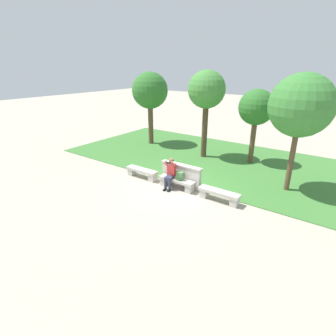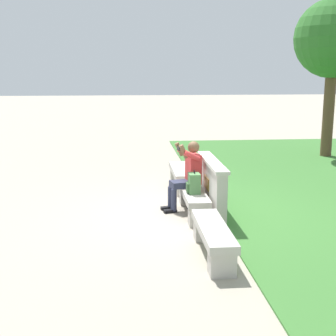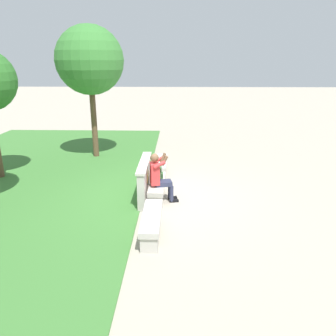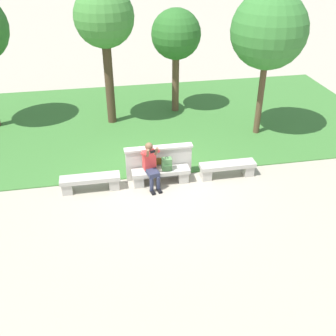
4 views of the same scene
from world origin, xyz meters
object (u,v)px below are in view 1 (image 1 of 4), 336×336
(person_photographer, at_px, (170,172))
(tree_far_back, at_px, (301,106))
(bench_main, at_px, (142,172))
(bench_near, at_px, (177,182))
(bench_mid, at_px, (219,194))
(tree_right_background, at_px, (207,91))
(backpack, at_px, (180,176))
(tree_left_background, at_px, (256,108))
(tree_behind_wall, at_px, (150,91))

(person_photographer, bearing_deg, tree_far_back, 32.49)
(bench_main, xyz_separation_m, bench_near, (1.99, 0.00, 0.00))
(bench_main, xyz_separation_m, bench_mid, (3.98, 0.00, 0.00))
(bench_main, height_order, bench_mid, same)
(bench_main, bearing_deg, bench_near, 0.00)
(person_photographer, height_order, tree_right_background, tree_right_background)
(person_photographer, bearing_deg, bench_main, 177.45)
(bench_mid, bearing_deg, backpack, -179.31)
(bench_main, bearing_deg, tree_far_back, 23.79)
(person_photographer, height_order, tree_left_background, tree_left_background)
(tree_left_background, distance_m, tree_right_background, 2.77)
(tree_left_background, bearing_deg, tree_far_back, -45.64)
(tree_far_back, bearing_deg, tree_left_background, 134.36)
(bench_main, height_order, bench_near, same)
(person_photographer, height_order, tree_far_back, tree_far_back)
(bench_main, relative_size, bench_near, 1.00)
(bench_near, relative_size, tree_right_background, 0.34)
(tree_right_background, bearing_deg, bench_mid, -55.21)
(bench_main, relative_size, tree_left_background, 0.42)
(person_photographer, bearing_deg, tree_behind_wall, 135.81)
(bench_main, distance_m, tree_far_back, 7.24)
(bench_main, relative_size, tree_behind_wall, 0.35)
(person_photographer, relative_size, tree_right_background, 0.27)
(person_photographer, distance_m, tree_right_background, 5.51)
(tree_behind_wall, height_order, tree_far_back, tree_far_back)
(bench_mid, relative_size, tree_far_back, 0.34)
(backpack, xyz_separation_m, tree_behind_wall, (-5.57, 4.91, 2.85))
(tree_right_background, bearing_deg, bench_near, -75.96)
(bench_near, distance_m, backpack, 0.38)
(backpack, relative_size, tree_left_background, 0.11)
(person_photographer, bearing_deg, tree_right_background, 100.32)
(bench_mid, height_order, tree_right_background, tree_right_background)
(person_photographer, bearing_deg, bench_near, 14.58)
(tree_behind_wall, height_order, tree_left_background, tree_behind_wall)
(tree_left_background, bearing_deg, backpack, -104.04)
(backpack, distance_m, tree_left_background, 5.80)
(backpack, distance_m, tree_right_background, 5.62)
(bench_main, height_order, tree_far_back, tree_far_back)
(bench_mid, xyz_separation_m, tree_far_back, (1.93, 2.61, 3.26))
(tree_behind_wall, bearing_deg, backpack, -41.42)
(backpack, xyz_separation_m, tree_far_back, (3.75, 2.63, 2.93))
(tree_behind_wall, bearing_deg, bench_near, -42.17)
(bench_main, bearing_deg, person_photographer, -2.55)
(bench_mid, xyz_separation_m, backpack, (-1.82, -0.02, 0.33))
(bench_near, bearing_deg, bench_main, 180.00)
(bench_near, relative_size, tree_behind_wall, 0.35)
(bench_near, bearing_deg, tree_far_back, 33.62)
(bench_main, height_order, tree_left_background, tree_left_background)
(bench_mid, bearing_deg, bench_main, 180.00)
(backpack, bearing_deg, bench_mid, 0.69)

